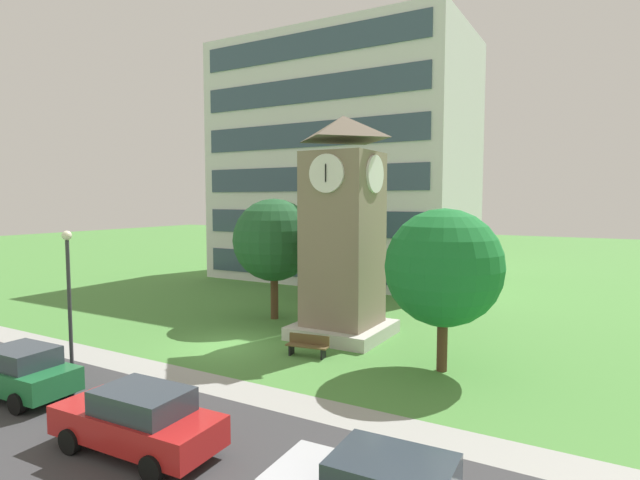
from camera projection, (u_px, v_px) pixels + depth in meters
The scene contains 12 objects.
ground_plane at pixel (227, 347), 22.32m from camera, with size 160.00×160.00×0.00m, color #4C893D.
street_asphalt at pixel (49, 415), 15.24m from camera, with size 120.00×7.20×0.01m, color #38383A.
kerb_strip at pixel (161, 372), 19.05m from camera, with size 120.00×1.60×0.01m, color #9E9E99.
office_building at pixel (344, 162), 41.85m from camera, with size 19.94×11.86×19.20m.
clock_tower at pixel (343, 239), 23.72m from camera, with size 4.20×4.20×10.36m.
park_bench at pixel (308, 345), 20.94m from camera, with size 1.85×0.73×0.88m.
street_lamp at pixel (69, 283), 19.11m from camera, with size 0.36×0.36×5.33m.
tree_near_tower at pixel (444, 268), 18.87m from camera, with size 4.43×4.43×6.18m.
tree_by_building at pixel (320, 250), 32.32m from camera, with size 2.83×2.83×4.73m.
tree_streetside at pixel (274, 240), 27.24m from camera, with size 4.46×4.46×6.56m.
parked_car_green at pixel (20, 372), 16.56m from camera, with size 4.22×2.08×1.69m.
parked_car_red at pixel (138, 419), 12.95m from camera, with size 4.69×2.12×1.69m.
Camera 1 is at (14.45, -16.93, 6.50)m, focal length 28.33 mm.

